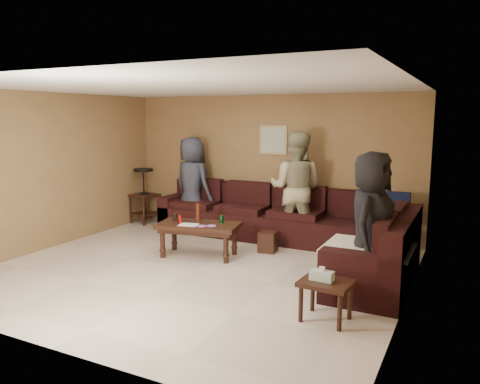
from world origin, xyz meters
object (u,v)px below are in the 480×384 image
Objects in this scene: person_left at (192,183)px; person_right at (371,224)px; person_middle at (296,188)px; sectional_sofa at (290,230)px; coffee_table at (199,228)px; end_table_left at (144,195)px; side_table_right at (325,286)px; waste_bin at (268,242)px.

person_left is 4.08m from person_right.
person_middle is at bearing -167.25° from person_left.
person_left is at bearing 68.27° from person_right.
sectional_sofa reaches higher than coffee_table.
end_table_left is at bearing 73.94° from person_right.
person_left reaches higher than side_table_right.
person_middle reaches higher than coffee_table.
sectional_sofa is 14.55× the size of waste_bin.
person_middle is at bearing 115.98° from side_table_right.
side_table_right reaches higher than waste_bin.
person_right is at bearing -41.06° from sectional_sofa.
waste_bin is 1.04m from person_middle.
person_middle reaches higher than sectional_sofa.
coffee_table is at bearing -141.31° from waste_bin.
person_left reaches higher than person_right.
person_right is at bearing 169.33° from person_left.
person_left reaches higher than coffee_table.
side_table_right is (4.55, -2.82, -0.20)m from end_table_left.
person_left is (1.15, -0.00, 0.30)m from end_table_left.
person_right is (1.56, -1.71, -0.08)m from person_middle.
person_left is 1.02× the size of person_right.
person_right reaches higher than waste_bin.
person_left is at bearing 140.41° from side_table_right.
sectional_sofa is 2.60m from side_table_right.
end_table_left is at bearing -7.17° from person_middle.
end_table_left reaches higher than waste_bin.
person_right reaches higher than side_table_right.
person_left reaches higher than sectional_sofa.
coffee_table is at bearing 46.30° from person_middle.
sectional_sofa is 8.07× the size of side_table_right.
side_table_right is at bearing -31.80° from end_table_left.
coffee_table is 2.69m from person_right.
coffee_table is at bearing 150.14° from side_table_right.
coffee_table is 0.70× the size of person_middle.
waste_bin is at bearing 38.69° from coffee_table.
side_table_right is at bearing -61.53° from sectional_sofa.
person_right is (0.24, 0.99, 0.48)m from side_table_right.
end_table_left is 3.15m from waste_bin.
end_table_left is 1.18m from person_left.
side_table_right is 1.80× the size of waste_bin.
person_middle is (-0.08, 0.42, 0.62)m from sectional_sofa.
end_table_left is 1.90× the size of side_table_right.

